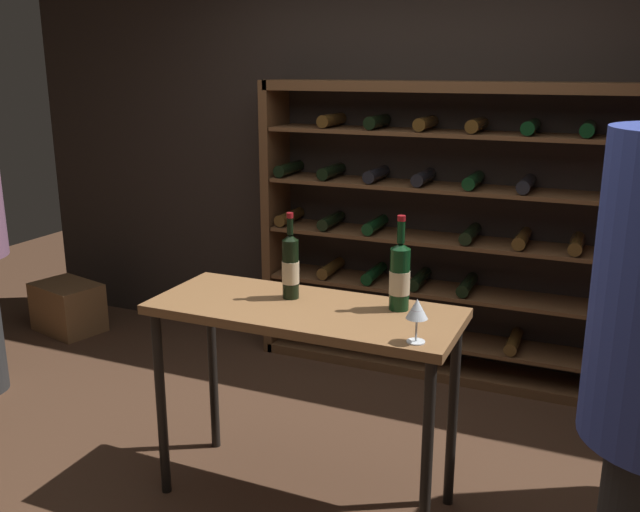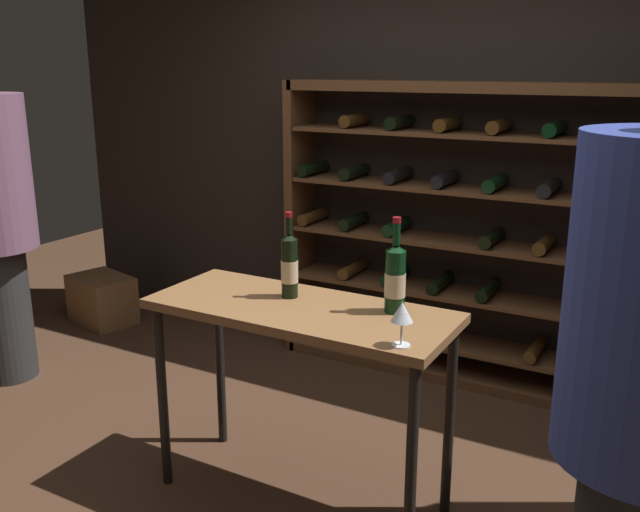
% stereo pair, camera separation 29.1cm
% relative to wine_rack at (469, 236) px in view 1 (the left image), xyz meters
% --- Properties ---
extents(ground_plane, '(9.55, 9.55, 0.00)m').
position_rel_wine_rack_xyz_m(ground_plane, '(-0.38, -1.56, -0.90)').
color(ground_plane, '#472D1E').
extents(back_wall, '(5.85, 0.10, 2.83)m').
position_rel_wine_rack_xyz_m(back_wall, '(-0.38, 0.21, 0.51)').
color(back_wall, black).
rests_on(back_wall, ground).
extents(wine_rack, '(2.64, 0.32, 1.79)m').
position_rel_wine_rack_xyz_m(wine_rack, '(0.00, 0.00, 0.00)').
color(wine_rack, brown).
rests_on(wine_rack, ground).
extents(tasting_table, '(1.30, 0.53, 0.91)m').
position_rel_wine_rack_xyz_m(tasting_table, '(-0.37, -1.54, -0.10)').
color(tasting_table, brown).
rests_on(tasting_table, ground).
extents(wine_crate, '(0.55, 0.45, 0.35)m').
position_rel_wine_rack_xyz_m(wine_crate, '(-2.81, -0.37, -0.72)').
color(wine_crate, brown).
rests_on(wine_crate, ground).
extents(wine_bottle_gold_foil, '(0.07, 0.07, 0.38)m').
position_rel_wine_rack_xyz_m(wine_bottle_gold_foil, '(-0.47, -1.46, 0.15)').
color(wine_bottle_gold_foil, black).
rests_on(wine_bottle_gold_foil, tasting_table).
extents(wine_bottle_green_slim, '(0.09, 0.09, 0.39)m').
position_rel_wine_rack_xyz_m(wine_bottle_green_slim, '(0.00, -1.41, 0.15)').
color(wine_bottle_green_slim, black).
rests_on(wine_bottle_green_slim, tasting_table).
extents(wine_glass_stemmed_left, '(0.08, 0.08, 0.17)m').
position_rel_wine_rack_xyz_m(wine_glass_stemmed_left, '(0.16, -1.73, 0.13)').
color(wine_glass_stemmed_left, silver).
rests_on(wine_glass_stemmed_left, tasting_table).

